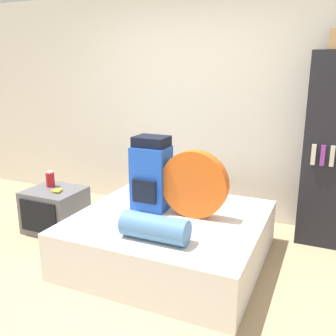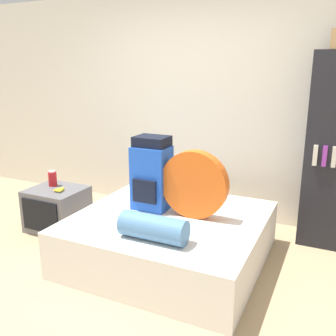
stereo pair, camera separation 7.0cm
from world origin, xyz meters
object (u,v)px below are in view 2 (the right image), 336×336
canister (53,179)px  backpack (152,174)px  television (57,209)px  tent_bag (194,184)px  sleeping_roll (153,228)px

canister → backpack: bearing=-1.9°
backpack → television: backpack is taller
tent_bag → television: bearing=-179.9°
canister → television: bearing=-37.1°
backpack → sleeping_roll: bearing=-61.4°
tent_bag → television: (-1.61, -0.00, -0.50)m
backpack → canister: backpack is taller
tent_bag → canister: size_ratio=3.54×
sleeping_roll → television: size_ratio=0.94×
tent_bag → sleeping_roll: 0.62m
television → canister: bearing=142.9°
tent_bag → canister: tent_bag is taller
backpack → television: 1.28m
tent_bag → backpack: bearing=176.0°
tent_bag → canister: (-1.71, 0.07, -0.19)m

